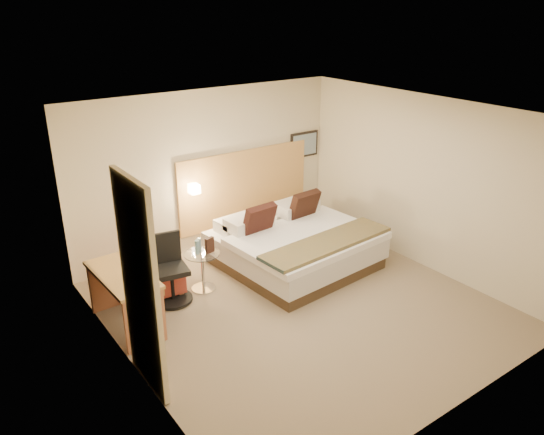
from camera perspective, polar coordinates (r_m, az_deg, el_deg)
floor at (r=7.54m, az=3.10°, el=-9.61°), size 4.80×5.00×0.02m
ceiling at (r=6.52m, az=3.61°, el=11.11°), size 4.80×5.00×0.02m
wall_back at (r=8.89m, az=-6.90°, el=5.00°), size 4.80×0.02×2.70m
wall_front at (r=5.41m, az=20.41°, el=-8.25°), size 4.80×0.02×2.70m
wall_left at (r=5.84m, az=-15.50°, el=-5.27°), size 0.02×5.00×2.70m
wall_right at (r=8.55m, az=16.04°, el=3.58°), size 0.02×5.00×2.70m
headboard_panel at (r=9.32m, az=-2.90°, el=3.37°), size 2.60×0.04×1.30m
art_frame at (r=9.91m, az=3.47°, el=7.84°), size 0.62×0.03×0.47m
art_canvas at (r=9.90m, az=3.55°, el=7.82°), size 0.54×0.01×0.39m
lamp_arm at (r=8.72m, az=-8.55°, el=3.18°), size 0.02×0.12×0.02m
lamp_shade at (r=8.67m, az=-8.37°, el=3.08°), size 0.15×0.15×0.15m
curtain at (r=5.71m, az=-13.99°, el=-7.27°), size 0.06×0.90×2.42m
bottle_a at (r=7.69m, az=-8.05°, el=-3.17°), size 0.07×0.07×0.21m
bottle_b at (r=7.76m, az=-7.85°, el=-2.94°), size 0.07×0.07×0.21m
menu_folder at (r=7.71m, az=-6.73°, el=-2.96°), size 0.14×0.08×0.23m
bed at (r=8.50m, az=2.38°, el=-2.94°), size 2.34×2.29×1.07m
lounge_chair at (r=7.88m, az=-12.62°, el=-6.04°), size 0.76×0.68×0.75m
side_table at (r=7.85m, az=-7.47°, el=-5.55°), size 0.62×0.62×0.58m
desk at (r=7.07m, az=-15.50°, el=-6.92°), size 0.62×1.27×0.78m
desk_chair at (r=7.62m, az=-10.88°, el=-6.04°), size 0.64×0.64×0.98m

